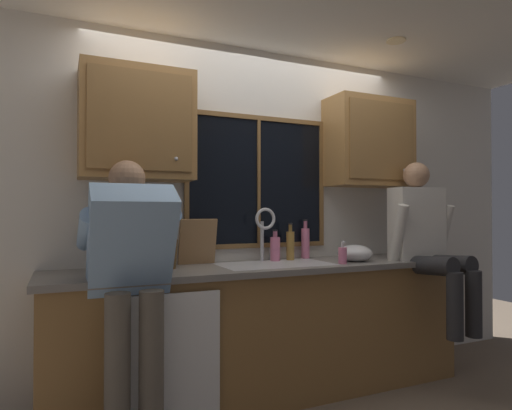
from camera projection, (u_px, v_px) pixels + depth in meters
name	position (u px, v px, depth m)	size (l,w,h in m)	color
back_wall	(250.00, 214.00, 3.39)	(5.34, 0.12, 2.55)	silver
ceiling_downlight_right	(396.00, 41.00, 3.17)	(0.14, 0.14, 0.01)	#FFEAB2
window_glass	(258.00, 182.00, 3.35)	(1.10, 0.02, 0.95)	black
window_frame_top	(259.00, 118.00, 3.35)	(1.17, 0.02, 0.04)	brown
window_frame_bottom	(259.00, 245.00, 3.34)	(1.17, 0.02, 0.04)	brown
window_frame_left	(187.00, 179.00, 3.11)	(0.04, 0.02, 0.95)	brown
window_frame_right	(321.00, 183.00, 3.58)	(0.04, 0.02, 0.95)	brown
window_mullion_center	(259.00, 182.00, 3.34)	(0.02, 0.02, 0.95)	brown
lower_cabinet_run	(269.00, 332.00, 3.06)	(2.94, 0.58, 0.88)	olive
countertop	(270.00, 267.00, 3.05)	(3.00, 0.62, 0.04)	slate
dishwasher_front	(169.00, 359.00, 2.45)	(0.60, 0.02, 0.74)	white
upper_cabinet_left	(137.00, 125.00, 2.83)	(0.72, 0.36, 0.72)	#9E703D
upper_cabinet_right	(369.00, 143.00, 3.59)	(0.72, 0.36, 0.72)	#9E703D
sink	(275.00, 278.00, 3.08)	(0.80, 0.46, 0.21)	#B7B7BC
faucet	(265.00, 228.00, 3.25)	(0.18, 0.09, 0.40)	silver
person_standing	(131.00, 271.00, 2.35)	(0.53, 0.67, 1.59)	#595147
person_sitting_on_counter	(426.00, 236.00, 3.30)	(0.54, 0.61, 1.26)	#262628
knife_block	(166.00, 252.00, 2.82)	(0.12, 0.18, 0.32)	brown
cutting_board	(198.00, 242.00, 3.07)	(0.27, 0.02, 0.33)	#997047
mixing_bowl	(355.00, 253.00, 3.27)	(0.26, 0.26, 0.13)	silver
soap_dispenser	(343.00, 255.00, 3.10)	(0.06, 0.07, 0.16)	pink
bottle_green_glass	(290.00, 245.00, 3.33)	(0.06, 0.06, 0.29)	olive
bottle_tall_clear	(305.00, 242.00, 3.46)	(0.07, 0.07, 0.31)	pink
bottle_amber_small	(275.00, 248.00, 3.28)	(0.07, 0.07, 0.24)	pink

